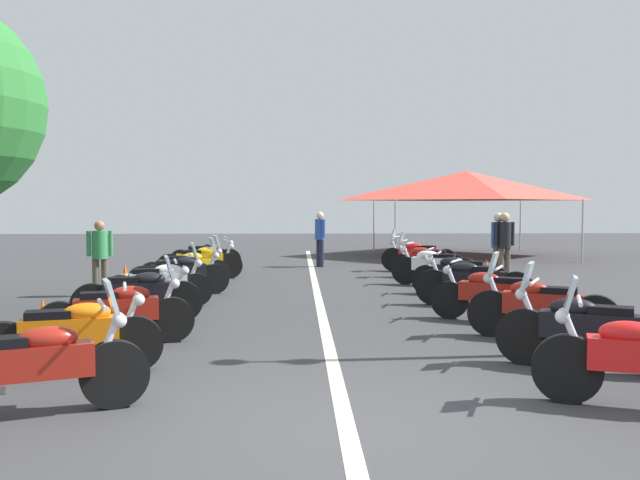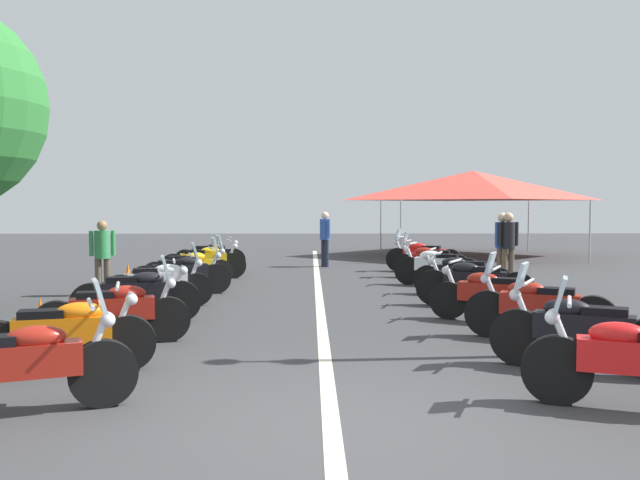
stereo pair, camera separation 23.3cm
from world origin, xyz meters
TOP-DOWN VIEW (x-y plane):
  - ground_plane at (0.00, 0.00)m, footprint 80.00×80.00m
  - lane_centre_stripe at (7.71, 0.00)m, footprint 29.35×0.16m
  - motorcycle_left_row_0 at (0.45, 2.80)m, footprint 0.99×2.05m
  - motorcycle_left_row_1 at (1.94, 2.93)m, footprint 0.78×1.99m
  - motorcycle_left_row_2 at (3.57, 2.84)m, footprint 0.80×2.05m
  - motorcycle_left_row_3 at (5.26, 2.97)m, footprint 0.73×2.05m
  - motorcycle_left_row_4 at (6.93, 2.98)m, footprint 0.76×1.98m
  - motorcycle_left_row_5 at (8.65, 2.90)m, footprint 0.88×2.08m
  - motorcycle_left_row_6 at (10.18, 3.01)m, footprint 1.01×2.03m
  - motorcycle_left_row_7 at (11.72, 2.91)m, footprint 0.83×2.16m
  - motorcycle_left_row_8 at (13.50, 3.02)m, footprint 0.77×2.00m
  - motorcycle_right_row_0 at (0.49, -2.80)m, footprint 0.97×1.99m
  - motorcycle_right_row_1 at (1.98, -2.90)m, footprint 1.11×1.93m
  - motorcycle_right_row_2 at (3.74, -3.00)m, footprint 1.04×1.94m
  - motorcycle_right_row_3 at (5.21, -2.77)m, footprint 1.13×1.94m
  - motorcycle_right_row_4 at (6.88, -2.87)m, footprint 0.93×2.13m
  - motorcycle_right_row_5 at (8.47, -3.00)m, footprint 0.98×2.00m
  - motorcycle_right_row_6 at (10.15, -2.81)m, footprint 1.02×1.97m
  - motorcycle_right_row_7 at (11.87, -2.95)m, footprint 0.95×1.97m
  - motorcycle_right_row_8 at (13.46, -3.02)m, footprint 1.06×2.08m
  - traffic_cone_0 at (3.80, 3.95)m, footprint 0.36×0.36m
  - traffic_cone_1 at (9.44, 4.25)m, footprint 0.36×0.36m
  - traffic_cone_2 at (10.39, -4.12)m, footprint 0.36×0.36m
  - bystander_0 at (10.75, -4.51)m, footprint 0.36×0.44m
  - bystander_1 at (15.19, -0.27)m, footprint 0.47×0.32m
  - bystander_2 at (8.59, 4.55)m, footprint 0.32×0.51m
  - bystander_3 at (10.59, -4.60)m, footprint 0.32×0.52m
  - event_tent at (19.58, -5.92)m, footprint 6.95×6.95m

SIDE VIEW (x-z plane):
  - ground_plane at x=0.00m, z-range 0.00..0.00m
  - lane_centre_stripe at x=7.71m, z-range 0.00..0.01m
  - traffic_cone_0 at x=3.80m, z-range -0.02..0.60m
  - traffic_cone_1 at x=9.44m, z-range -0.02..0.60m
  - traffic_cone_2 at x=10.39m, z-range -0.02..0.60m
  - motorcycle_right_row_5 at x=8.47m, z-range -0.04..0.95m
  - motorcycle_right_row_3 at x=5.21m, z-range -0.04..0.95m
  - motorcycle_left_row_1 at x=1.94m, z-range -0.04..0.96m
  - motorcycle_left_row_6 at x=10.18m, z-range -0.14..1.05m
  - motorcycle_right_row_7 at x=11.87m, z-range -0.14..1.06m
  - motorcycle_left_row_4 at x=6.93m, z-range -0.14..1.06m
  - motorcycle_left_row_2 at x=3.57m, z-range -0.14..1.07m
  - motorcycle_left_row_8 at x=13.50m, z-range -0.04..0.97m
  - motorcycle_left_row_3 at x=5.26m, z-range -0.04..0.97m
  - motorcycle_left_row_0 at x=0.45m, z-range -0.14..1.07m
  - motorcycle_left_row_7 at x=11.72m, z-range -0.04..0.98m
  - motorcycle_right_row_6 at x=10.15m, z-range -0.04..0.98m
  - motorcycle_left_row_5 at x=8.65m, z-range -0.14..1.08m
  - motorcycle_right_row_4 at x=6.88m, z-range -0.04..0.98m
  - motorcycle_right_row_0 at x=0.49m, z-range -0.14..1.08m
  - motorcycle_right_row_1 at x=1.98m, z-range -0.14..1.09m
  - motorcycle_right_row_2 at x=3.74m, z-range -0.14..1.09m
  - motorcycle_right_row_8 at x=13.46m, z-range -0.13..1.09m
  - bystander_2 at x=8.59m, z-range 0.13..1.71m
  - bystander_1 at x=15.19m, z-range 0.15..1.85m
  - bystander_0 at x=10.75m, z-range 0.15..1.87m
  - bystander_3 at x=10.59m, z-range 0.15..1.88m
  - event_tent at x=19.58m, z-range 1.05..4.25m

